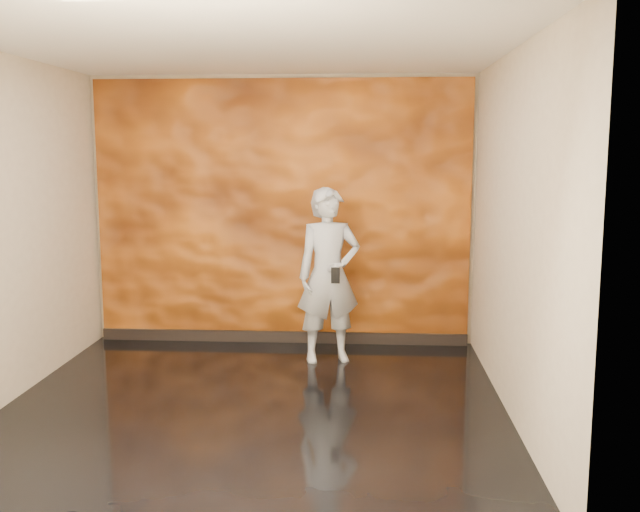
# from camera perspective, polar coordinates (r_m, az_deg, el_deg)

# --- Properties ---
(room) EXTENTS (4.02, 4.02, 2.81)m
(room) POSITION_cam_1_polar(r_m,az_deg,el_deg) (5.53, -5.48, 1.85)
(room) COLOR black
(room) RESTS_ON ground
(feature_wall) EXTENTS (3.90, 0.06, 2.75)m
(feature_wall) POSITION_cam_1_polar(r_m,az_deg,el_deg) (7.46, -3.06, 3.45)
(feature_wall) COLOR orange
(feature_wall) RESTS_ON ground
(baseboard) EXTENTS (3.90, 0.04, 0.12)m
(baseboard) POSITION_cam_1_polar(r_m,az_deg,el_deg) (7.65, -3.02, -6.47)
(baseboard) COLOR black
(baseboard) RESTS_ON ground
(man) EXTENTS (0.70, 0.56, 1.68)m
(man) POSITION_cam_1_polar(r_m,az_deg,el_deg) (6.84, 0.71, -1.55)
(man) COLOR #A0A4B0
(man) RESTS_ON ground
(phone) EXTENTS (0.08, 0.02, 0.15)m
(phone) POSITION_cam_1_polar(r_m,az_deg,el_deg) (6.61, 1.25, -1.56)
(phone) COLOR black
(phone) RESTS_ON man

